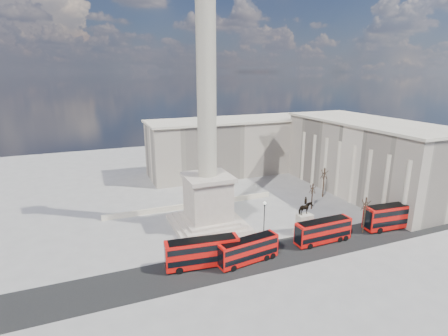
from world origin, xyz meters
TOP-DOWN VIEW (x-y plane):
  - ground at (0.00, 0.00)m, footprint 180.00×180.00m
  - asphalt_road at (5.00, -10.00)m, footprint 120.00×9.00m
  - nelsons_column at (0.00, 5.00)m, footprint 14.00×14.00m
  - balustrade_wall at (0.00, 16.00)m, footprint 40.00×0.60m
  - building_east at (45.00, 10.00)m, footprint 19.00×46.00m
  - building_northeast at (20.00, 40.00)m, footprint 51.00×17.00m
  - red_bus_a at (-5.89, -9.06)m, footprint 12.01×4.00m
  - red_bus_b at (1.45, -10.67)m, footprint 10.74×3.82m
  - red_bus_c at (17.14, -9.55)m, footprint 10.96×2.77m
  - red_bus_d at (33.93, -9.73)m, footprint 12.57×3.85m
  - victorian_lamp at (8.69, -2.53)m, footprint 0.57×0.57m
  - equestrian_statue at (16.11, -5.06)m, footprint 3.57×2.68m
  - bare_tree_near at (26.87, -9.21)m, footprint 1.76×1.76m
  - bare_tree_mid at (24.97, 4.86)m, footprint 1.68×1.68m
  - bare_tree_far at (32.38, 10.48)m, footprint 1.94×1.94m
  - pedestrian_walking at (20.37, -4.51)m, footprint 0.66×0.52m
  - pedestrian_standing at (30.95, -6.05)m, footprint 0.77×0.62m
  - pedestrian_crossing at (6.63, -5.39)m, footprint 0.64×1.11m

SIDE VIEW (x-z plane):
  - ground at x=0.00m, z-range 0.00..0.00m
  - asphalt_road at x=5.00m, z-range 0.00..0.01m
  - balustrade_wall at x=0.00m, z-range 0.00..1.10m
  - pedestrian_standing at x=30.95m, z-range 0.00..1.51m
  - pedestrian_walking at x=20.37m, z-range 0.00..1.60m
  - pedestrian_crossing at x=6.63m, z-range 0.00..1.77m
  - red_bus_b at x=1.45m, z-range 0.10..4.37m
  - red_bus_c at x=17.14m, z-range 0.11..4.54m
  - red_bus_a at x=-5.89m, z-range 0.12..4.90m
  - equestrian_statue at x=16.11m, z-range -1.19..6.36m
  - red_bus_d at x=33.93m, z-range 0.12..5.14m
  - victorian_lamp at x=8.69m, z-range 0.60..7.29m
  - bare_tree_mid at x=24.97m, z-range 1.83..8.21m
  - bare_tree_near at x=26.87m, z-range 2.21..9.91m
  - bare_tree_far at x=32.38m, z-range 2.28..10.20m
  - building_northeast at x=20.00m, z-range 0.02..16.62m
  - building_east at x=45.00m, z-range 0.02..18.62m
  - nelsons_column at x=0.00m, z-range -12.01..37.84m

